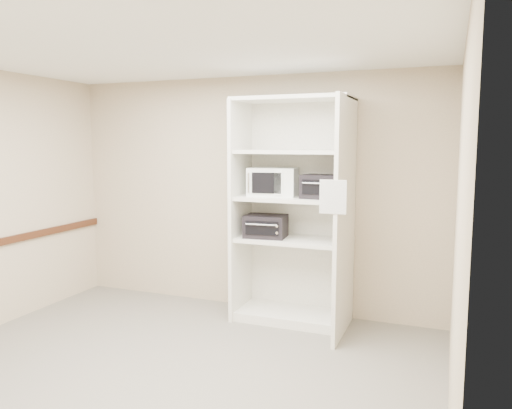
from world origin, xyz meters
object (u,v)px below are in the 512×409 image
(shelving_unit, at_px, (297,219))
(toaster_oven_upper, at_px, (324,187))
(microwave, at_px, (273,182))
(toaster_oven_lower, at_px, (266,226))

(shelving_unit, distance_m, toaster_oven_upper, 0.47)
(microwave, height_order, toaster_oven_lower, microwave)
(shelving_unit, relative_size, microwave, 4.74)
(microwave, xyz_separation_m, toaster_oven_upper, (0.58, -0.06, -0.03))
(shelving_unit, height_order, microwave, shelving_unit)
(shelving_unit, height_order, toaster_oven_lower, shelving_unit)
(shelving_unit, relative_size, toaster_oven_lower, 5.53)
(shelving_unit, xyz_separation_m, microwave, (-0.28, 0.03, 0.39))
(toaster_oven_upper, distance_m, toaster_oven_lower, 0.78)
(microwave, distance_m, toaster_oven_upper, 0.58)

